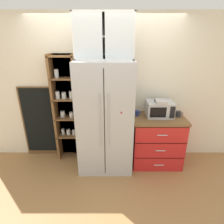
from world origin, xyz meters
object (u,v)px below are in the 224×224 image
(refrigerator, at_px, (106,117))
(mug_navy, at_px, (138,113))
(mug_charcoal, at_px, (179,114))
(bottle_green, at_px, (159,110))
(coffee_maker, at_px, (161,108))
(microwave, at_px, (160,109))
(chalkboard_menu, at_px, (40,122))

(refrigerator, xyz_separation_m, mug_navy, (0.54, 0.12, 0.02))
(mug_charcoal, distance_m, bottle_green, 0.34)
(mug_charcoal, bearing_deg, coffee_maker, -176.81)
(microwave, distance_m, coffee_maker, 0.05)
(mug_navy, bearing_deg, mug_charcoal, -3.12)
(refrigerator, distance_m, chalkboard_menu, 1.32)
(microwave, bearing_deg, refrigerator, -173.32)
(mug_navy, bearing_deg, microwave, -2.24)
(microwave, distance_m, mug_charcoal, 0.34)
(refrigerator, height_order, microwave, refrigerator)
(bottle_green, distance_m, chalkboard_menu, 2.19)
(microwave, relative_size, mug_navy, 3.65)
(mug_charcoal, bearing_deg, chalkboard_menu, 174.53)
(microwave, distance_m, chalkboard_menu, 2.21)
(refrigerator, relative_size, chalkboard_menu, 1.36)
(coffee_maker, bearing_deg, refrigerator, -175.88)
(coffee_maker, xyz_separation_m, mug_navy, (-0.36, 0.06, -0.11))
(microwave, relative_size, coffee_maker, 1.42)
(mug_navy, xyz_separation_m, bottle_green, (0.36, 0.00, 0.06))
(chalkboard_menu, bearing_deg, microwave, -5.67)
(microwave, height_order, mug_charcoal, microwave)
(refrigerator, relative_size, mug_charcoal, 14.98)
(mug_charcoal, height_order, bottle_green, bottle_green)
(microwave, relative_size, bottle_green, 1.81)
(chalkboard_menu, bearing_deg, coffee_maker, -6.80)
(bottle_green, height_order, chalkboard_menu, chalkboard_menu)
(mug_navy, bearing_deg, refrigerator, -167.33)
(coffee_maker, distance_m, chalkboard_menu, 2.21)
(mug_charcoal, bearing_deg, mug_navy, 176.88)
(mug_navy, height_order, mug_charcoal, mug_charcoal)
(coffee_maker, xyz_separation_m, bottle_green, (-0.00, 0.06, -0.05))
(microwave, height_order, mug_navy, microwave)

